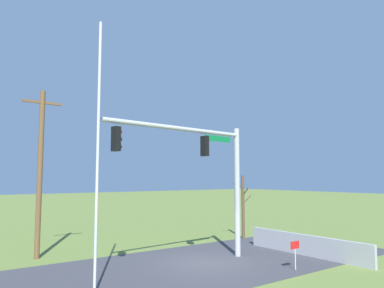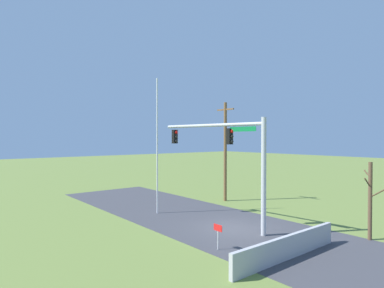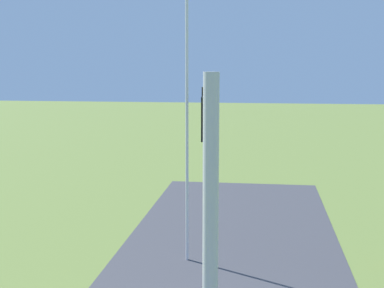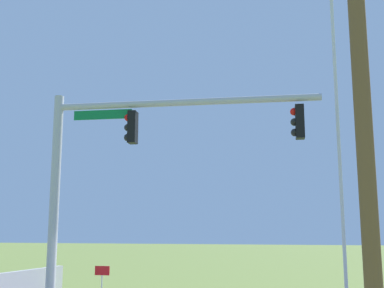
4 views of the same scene
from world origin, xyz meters
name	(u,v)px [view 1 (image 1 of 4)]	position (x,y,z in m)	size (l,w,h in m)	color
ground_plane	(207,263)	(0.00, 0.00, 0.00)	(160.00, 160.00, 0.00)	olive
road_surface	(130,276)	(-4.00, 0.00, 0.01)	(28.00, 8.00, 0.01)	#3D3D42
sidewalk_corner	(252,254)	(3.14, 0.20, 0.00)	(6.00, 6.00, 0.01)	#B7B5AD
retaining_fence	(306,245)	(5.03, -1.77, 0.53)	(0.20, 7.21, 1.05)	#A8A8AD
signal_mast	(207,164)	(-0.03, -0.05, 4.62)	(7.90, 1.15, 6.51)	#B2B5BA
flagpole	(98,154)	(-6.03, -1.41, 4.80)	(0.10, 0.10, 9.60)	silver
utility_pole	(40,170)	(-6.24, 5.61, 4.36)	(1.90, 0.26, 8.38)	brown
bare_tree	(243,206)	(6.16, 3.93, 2.11)	(1.27, 1.02, 4.11)	brown
open_sign	(295,249)	(2.20, -3.32, 0.91)	(0.56, 0.04, 1.22)	silver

